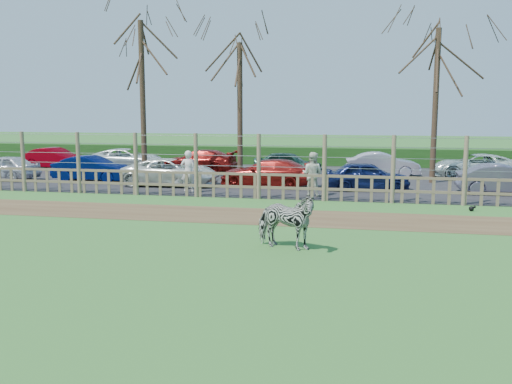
% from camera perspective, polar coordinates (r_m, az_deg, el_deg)
% --- Properties ---
extents(ground, '(120.00, 120.00, 0.00)m').
position_cam_1_polar(ground, '(14.33, -5.93, -5.69)').
color(ground, '#599A3F').
rests_on(ground, ground).
extents(dirt_strip, '(34.00, 2.80, 0.01)m').
position_cam_1_polar(dirt_strip, '(18.57, -1.81, -2.36)').
color(dirt_strip, brown).
rests_on(dirt_strip, ground).
extents(asphalt, '(44.00, 13.00, 0.04)m').
position_cam_1_polar(asphalt, '(28.28, 2.82, 1.41)').
color(asphalt, '#232326').
rests_on(asphalt, ground).
extents(hedge, '(46.00, 2.00, 1.10)m').
position_cam_1_polar(hedge, '(35.13, 4.54, 3.65)').
color(hedge, '#1E4716').
rests_on(hedge, ground).
extents(fence, '(30.16, 0.16, 2.50)m').
position_cam_1_polar(fence, '(21.83, 0.28, 1.40)').
color(fence, brown).
rests_on(fence, ground).
extents(tree_left, '(4.80, 4.80, 7.88)m').
position_cam_1_polar(tree_left, '(27.96, -11.37, 12.67)').
color(tree_left, '#3D2B1E').
rests_on(tree_left, ground).
extents(tree_mid, '(4.80, 4.80, 6.83)m').
position_cam_1_polar(tree_mid, '(27.49, -1.63, 11.34)').
color(tree_mid, '#3D2B1E').
rests_on(tree_mid, ground).
extents(tree_right, '(4.80, 4.80, 7.35)m').
position_cam_1_polar(tree_right, '(27.46, 17.65, 11.74)').
color(tree_right, '#3D2B1E').
rests_on(tree_right, ground).
extents(zebra, '(1.83, 1.22, 1.42)m').
position_cam_1_polar(zebra, '(14.12, 2.95, -2.92)').
color(zebra, gray).
rests_on(zebra, ground).
extents(visitor_a, '(0.68, 0.49, 1.72)m').
position_cam_1_polar(visitor_a, '(23.33, -6.78, 2.04)').
color(visitor_a, silver).
rests_on(visitor_a, asphalt).
extents(visitor_b, '(0.99, 0.87, 1.72)m').
position_cam_1_polar(visitor_b, '(22.41, 5.65, 1.79)').
color(visitor_b, beige).
rests_on(visitor_b, asphalt).
extents(crow, '(0.23, 0.17, 0.19)m').
position_cam_1_polar(crow, '(20.68, 20.77, -1.55)').
color(crow, black).
rests_on(crow, ground).
extents(car_0, '(3.55, 1.49, 1.20)m').
position_cam_1_polar(car_0, '(29.83, -24.01, 2.25)').
color(car_0, silver).
rests_on(car_0, asphalt).
extents(car_1, '(3.65, 1.30, 1.20)m').
position_cam_1_polar(car_1, '(27.77, -16.06, 2.25)').
color(car_1, '#041251').
rests_on(car_1, asphalt).
extents(car_2, '(4.36, 2.08, 1.20)m').
position_cam_1_polar(car_2, '(25.62, -8.50, 1.99)').
color(car_2, silver).
rests_on(car_2, asphalt).
extents(car_3, '(4.23, 1.93, 1.20)m').
position_cam_1_polar(car_3, '(25.00, 1.10, 1.92)').
color(car_3, maroon).
rests_on(car_3, asphalt).
extents(car_4, '(3.65, 1.77, 1.20)m').
position_cam_1_polar(car_4, '(24.33, 11.07, 1.58)').
color(car_4, '#141F50').
rests_on(car_4, asphalt).
extents(car_5, '(3.65, 1.30, 1.20)m').
position_cam_1_polar(car_5, '(24.84, 23.56, 1.17)').
color(car_5, slate).
rests_on(car_5, asphalt).
extents(car_7, '(3.78, 1.75, 1.20)m').
position_cam_1_polar(car_7, '(33.96, -19.45, 3.18)').
color(car_7, maroon).
rests_on(car_7, asphalt).
extents(car_8, '(4.47, 2.34, 1.20)m').
position_cam_1_polar(car_8, '(32.29, -12.79, 3.20)').
color(car_8, white).
rests_on(car_8, asphalt).
extents(car_9, '(4.23, 1.92, 1.20)m').
position_cam_1_polar(car_9, '(30.70, -5.74, 3.10)').
color(car_9, maroon).
rests_on(car_9, asphalt).
extents(car_10, '(3.59, 1.60, 1.20)m').
position_cam_1_polar(car_10, '(29.30, 3.22, 2.87)').
color(car_10, '#214839').
rests_on(car_10, asphalt).
extents(car_11, '(3.76, 1.66, 1.20)m').
position_cam_1_polar(car_11, '(29.43, 12.54, 2.71)').
color(car_11, '#BEB4C3').
rests_on(car_11, asphalt).
extents(car_12, '(4.42, 2.23, 1.20)m').
position_cam_1_polar(car_12, '(29.90, 21.11, 2.43)').
color(car_12, silver).
rests_on(car_12, asphalt).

